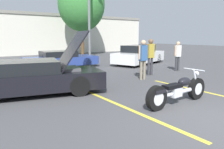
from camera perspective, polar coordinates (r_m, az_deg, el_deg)
name	(u,v)px	position (r m, az deg, el deg)	size (l,w,h in m)	color
parking_stripe_foreground	(130,109)	(5.95, 4.66, -9.07)	(0.12, 4.65, 0.01)	yellow
parking_stripe_middle	(203,92)	(8.43, 22.74, -4.12)	(0.12, 4.65, 0.01)	yellow
far_building	(13,32)	(25.79, -24.54, 9.95)	(32.00, 4.20, 4.40)	beige
light_pole	(90,4)	(17.77, -5.83, 17.95)	(1.21, 0.28, 8.09)	slate
tree_background	(81,4)	(22.47, -7.99, 17.68)	(4.53, 4.53, 7.61)	brown
motorcycle	(178,91)	(6.55, 16.84, -4.07)	(2.48, 0.70, 0.97)	black
show_car_hood_open	(32,77)	(7.78, -20.26, -0.73)	(4.99, 2.82, 2.13)	black
parked_car_right_row	(139,55)	(15.52, 7.09, 5.01)	(4.89, 3.28, 1.33)	white
parked_car_mid_row	(61,60)	(13.99, -13.26, 3.83)	(4.46, 1.81, 1.05)	navy
spectator_near_motorcycle	(178,53)	(12.91, 16.80, 5.28)	(0.52, 0.22, 1.66)	#333338
spectator_midground	(151,54)	(11.08, 10.03, 5.39)	(0.52, 0.24, 1.81)	#333338
spectator_far_lot	(143,56)	(9.90, 8.13, 4.79)	(0.52, 0.23, 1.78)	gray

